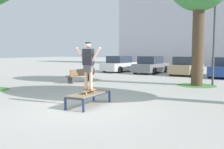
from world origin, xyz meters
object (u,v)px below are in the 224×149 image
(car_white, at_px, (120,64))
(park_bench, at_px, (81,75))
(skateboard, at_px, (89,91))
(car_grey, at_px, (151,65))
(skater, at_px, (88,63))
(skate_box, at_px, (89,94))
(car_tan, at_px, (186,66))
(light_post, at_px, (215,17))

(car_white, distance_m, park_bench, 8.53)
(skateboard, distance_m, car_grey, 14.34)
(skater, distance_m, car_white, 15.35)
(car_white, bearing_deg, car_grey, 2.94)
(skater, relative_size, car_grey, 0.40)
(car_grey, bearing_deg, skater, -74.41)
(skate_box, distance_m, car_white, 15.30)
(skate_box, bearing_deg, skateboard, -83.14)
(car_tan, bearing_deg, light_post, -60.53)
(skate_box, xyz_separation_m, skater, (0.00, -0.03, 1.12))
(skater, xyz_separation_m, car_white, (-6.97, 13.65, -0.84))
(park_bench, xyz_separation_m, light_post, (7.31, 2.82, 3.38))
(skater, bearing_deg, light_post, 73.15)
(skateboard, height_order, park_bench, park_bench)
(car_white, xyz_separation_m, car_grey, (3.11, 0.16, 0.00))
(car_tan, bearing_deg, car_white, -177.45)
(car_white, height_order, car_grey, same)
(car_white, bearing_deg, car_tan, 2.55)
(car_tan, distance_m, park_bench, 9.46)
(car_grey, xyz_separation_m, park_bench, (-0.97, -8.42, -0.24))
(car_white, relative_size, car_tan, 1.02)
(skate_box, height_order, car_tan, car_tan)
(skateboard, distance_m, skater, 0.99)
(car_tan, relative_size, park_bench, 1.75)
(car_grey, bearing_deg, car_white, -177.06)
(car_tan, xyz_separation_m, light_post, (3.23, -5.72, 3.13))
(park_bench, bearing_deg, skateboard, -48.20)
(light_post, bearing_deg, car_white, 150.07)
(skate_box, bearing_deg, park_bench, 131.93)
(car_grey, xyz_separation_m, car_tan, (3.11, 0.12, 0.00))
(skateboard, distance_m, park_bench, 7.24)
(skateboard, height_order, car_grey, car_grey)
(skateboard, xyz_separation_m, car_grey, (-3.85, 13.81, 0.15))
(skateboard, bearing_deg, car_white, 117.03)
(car_tan, bearing_deg, skate_box, -86.94)
(skateboard, bearing_deg, skater, 98.31)
(skate_box, relative_size, skater, 1.17)
(skateboard, relative_size, park_bench, 0.34)
(skate_box, bearing_deg, light_post, 73.07)
(car_grey, distance_m, light_post, 9.02)
(skate_box, xyz_separation_m, skateboard, (0.00, -0.03, 0.12))
(skate_box, relative_size, car_white, 0.46)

